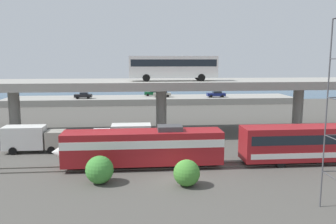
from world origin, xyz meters
The scene contains 16 objects.
ground_plane centered at (0.00, 0.00, 0.00)m, with size 260.00×260.00×0.00m, color #4C4944.
rail_strip_near centered at (0.00, 3.27, 0.06)m, with size 110.00×0.12×0.12m, color #59544C.
rail_strip_far centered at (0.00, 4.73, 0.06)m, with size 110.00×0.12×0.12m, color #59544C.
train_locomotive centered at (-3.72, 4.00, 2.19)m, with size 16.63×3.04×4.18m.
highway_overpass centered at (0.00, 20.00, 6.87)m, with size 96.00×10.61×7.65m.
transit_bus_on_overpass centered at (1.55, 18.37, 9.71)m, with size 12.00×2.68×3.40m.
service_truck_west centered at (-5.08, 11.02, 1.64)m, with size 6.80×2.46×3.04m.
service_truck_east centered at (-15.54, 11.02, 1.64)m, with size 6.80×2.46×3.04m.
pier_parking_lot centered at (0.00, 55.00, 0.74)m, with size 68.72×10.60×1.48m, color gray.
parked_car_0 centered at (15.63, 52.91, 2.25)m, with size 4.41×1.99×1.50m.
parked_car_1 centered at (0.61, 57.30, 2.25)m, with size 4.27×1.84×1.50m.
parked_car_2 centered at (-15.83, 52.72, 2.25)m, with size 4.00×1.83×1.50m.
parked_car_3 centered at (2.68, 54.36, 2.25)m, with size 4.14×1.91×1.50m.
harbor_water centered at (0.00, 78.00, 0.00)m, with size 140.00×36.00×0.01m, color #2D5170.
shrub_left centered at (-6.79, -0.15, 1.21)m, with size 2.43×2.43×2.43m, color #3D8435.
shrub_right centered at (0.62, -1.44, 1.13)m, with size 2.27×2.27×2.27m, color #428531.
Camera 1 is at (-3.51, -29.61, 10.70)m, focal length 37.42 mm.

